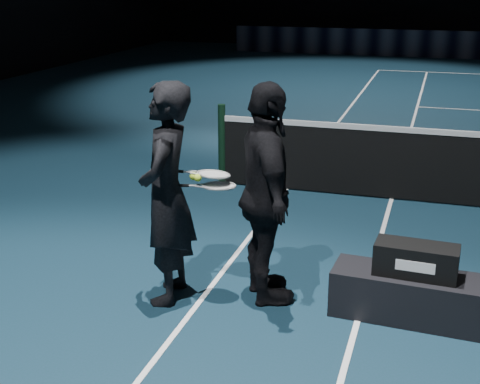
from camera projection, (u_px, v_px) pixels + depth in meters
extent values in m
cylinder|color=black|center=(222.00, 145.00, 9.02)|extent=(0.10, 0.10, 1.10)
cube|color=black|center=(413.00, 296.00, 5.56)|extent=(1.36, 0.53, 0.40)
cube|color=black|center=(416.00, 260.00, 5.46)|extent=(0.69, 0.33, 0.27)
cube|color=white|center=(415.00, 267.00, 5.32)|extent=(0.31, 0.02, 0.09)
imported|color=black|center=(167.00, 194.00, 5.69)|extent=(0.56, 0.76, 1.94)
imported|color=black|center=(266.00, 195.00, 5.67)|extent=(0.94, 1.22, 1.94)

